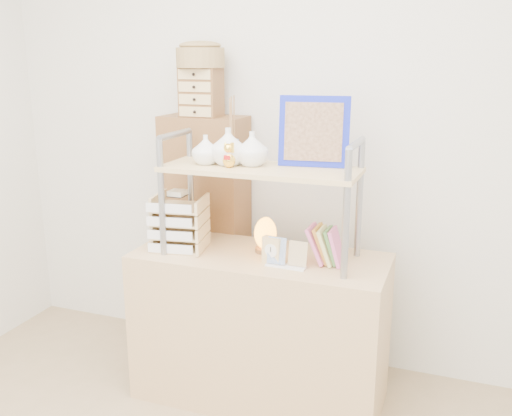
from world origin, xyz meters
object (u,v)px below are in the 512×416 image
(desk, at_px, (260,327))
(salt_lamp, at_px, (265,234))
(cabinet, at_px, (206,237))
(letter_tray, at_px, (179,225))

(desk, xyz_separation_m, salt_lamp, (0.01, 0.05, 0.46))
(cabinet, bearing_deg, salt_lamp, -32.92)
(desk, distance_m, cabinet, 0.66)
(cabinet, xyz_separation_m, letter_tray, (0.05, -0.42, 0.19))
(desk, relative_size, salt_lamp, 6.94)
(letter_tray, height_order, salt_lamp, letter_tray)
(cabinet, distance_m, letter_tray, 0.46)
(letter_tray, bearing_deg, desk, 6.42)
(desk, relative_size, letter_tray, 4.11)
(cabinet, height_order, letter_tray, cabinet)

